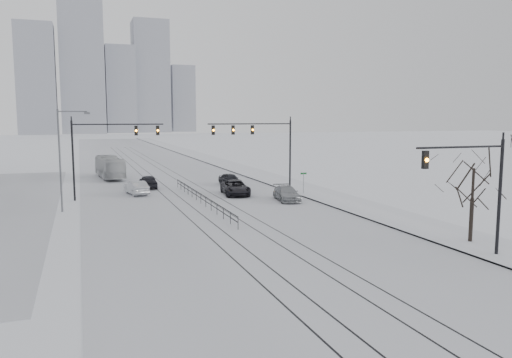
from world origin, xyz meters
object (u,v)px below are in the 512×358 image
at_px(traffic_mast_near, 479,182).
at_px(sedan_nb_far, 230,179).
at_px(box_truck, 110,167).
at_px(sedan_nb_front, 235,188).
at_px(bare_tree, 473,176).
at_px(sedan_nb_right, 287,194).
at_px(sedan_sb_inner, 148,182).
at_px(sedan_sb_outer, 136,188).

distance_m(traffic_mast_near, sedan_nb_far, 36.27).
height_order(traffic_mast_near, box_truck, traffic_mast_near).
bearing_deg(box_truck, sedan_nb_front, 114.93).
relative_size(traffic_mast_near, bare_tree, 1.15).
relative_size(sedan_nb_right, sedan_nb_far, 1.16).
bearing_deg(sedan_nb_far, sedan_sb_inner, 167.67).
bearing_deg(sedan_nb_front, box_truck, 127.12).
height_order(traffic_mast_near, sedan_sb_outer, traffic_mast_near).
relative_size(traffic_mast_near, sedan_nb_front, 1.25).
xyz_separation_m(sedan_nb_far, box_truck, (-13.52, 12.52, 0.77)).
distance_m(sedan_sb_inner, sedan_nb_far, 9.90).
height_order(bare_tree, sedan_sb_outer, bare_tree).
height_order(sedan_sb_outer, sedan_nb_right, sedan_sb_outer).
distance_m(bare_tree, sedan_sb_outer, 34.55).
distance_m(sedan_sb_outer, sedan_nb_front, 10.71).
bearing_deg(box_truck, traffic_mast_near, 104.70).
bearing_deg(sedan_nb_right, sedan_nb_far, 107.37).
bearing_deg(sedan_nb_front, bare_tree, -64.93).
xyz_separation_m(sedan_sb_inner, box_truck, (-3.66, 11.72, 0.72)).
height_order(sedan_nb_far, box_truck, box_truck).
xyz_separation_m(sedan_nb_front, box_truck, (-11.84, 20.11, 0.72)).
xyz_separation_m(sedan_sb_outer, sedan_nb_far, (11.70, 3.83, -0.01)).
xyz_separation_m(sedan_sb_outer, box_truck, (-1.82, 16.35, 0.76)).
bearing_deg(sedan_sb_outer, box_truck, -94.33).
bearing_deg(sedan_sb_inner, sedan_nb_front, 134.23).
bearing_deg(sedan_sb_outer, traffic_mast_near, 105.93).
xyz_separation_m(sedan_sb_inner, sedan_nb_front, (8.19, -8.39, -0.00)).
height_order(traffic_mast_near, sedan_nb_right, traffic_mast_near).
xyz_separation_m(traffic_mast_near, bare_tree, (2.41, 3.00, -0.07)).
bearing_deg(traffic_mast_near, sedan_sb_outer, 116.62).
height_order(sedan_nb_front, sedan_nb_right, sedan_nb_front).
bearing_deg(sedan_nb_far, box_truck, 129.54).
distance_m(sedan_sb_inner, sedan_nb_front, 11.73).
bearing_deg(bare_tree, sedan_nb_right, 103.28).
distance_m(traffic_mast_near, sedan_nb_right, 23.30).
height_order(sedan_nb_right, sedan_nb_far, sedan_nb_far).
relative_size(traffic_mast_near, sedan_nb_right, 1.41).
bearing_deg(box_truck, sedan_nb_far, 131.63).
relative_size(bare_tree, box_truck, 0.57).
distance_m(sedan_nb_far, box_truck, 18.44).
height_order(traffic_mast_near, sedan_sb_inner, traffic_mast_near).
distance_m(sedan_sb_inner, sedan_sb_outer, 4.98).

